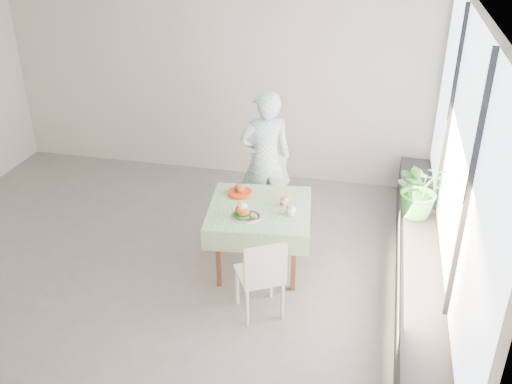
% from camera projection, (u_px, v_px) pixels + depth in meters
% --- Properties ---
extents(floor, '(6.00, 6.00, 0.00)m').
position_uv_depth(floor, '(155.00, 263.00, 6.31)').
color(floor, '#64615E').
rests_on(floor, ground).
extents(wall_back, '(6.00, 0.02, 2.80)m').
position_uv_depth(wall_back, '(215.00, 77.00, 7.83)').
color(wall_back, beige).
rests_on(wall_back, ground).
extents(wall_right, '(0.02, 5.00, 2.80)m').
position_uv_depth(wall_right, '(459.00, 175.00, 5.07)').
color(wall_right, beige).
rests_on(wall_right, ground).
extents(window_pane, '(0.01, 4.80, 2.18)m').
position_uv_depth(window_pane, '(460.00, 149.00, 4.96)').
color(window_pane, '#D1E0F9').
rests_on(window_pane, ground).
extents(window_ledge, '(0.40, 4.80, 0.50)m').
position_uv_depth(window_ledge, '(418.00, 278.00, 5.64)').
color(window_ledge, black).
rests_on(window_ledge, ground).
extents(cafe_table, '(1.16, 1.16, 0.74)m').
position_uv_depth(cafe_table, '(260.00, 230.00, 6.04)').
color(cafe_table, brown).
rests_on(cafe_table, ground).
extents(chair_far, '(0.43, 0.43, 0.90)m').
position_uv_depth(chair_far, '(265.00, 208.00, 6.85)').
color(chair_far, white).
rests_on(chair_far, ground).
extents(chair_near, '(0.55, 0.55, 0.86)m').
position_uv_depth(chair_near, '(260.00, 290.00, 5.44)').
color(chair_near, white).
rests_on(chair_near, ground).
extents(diner, '(0.73, 0.61, 1.70)m').
position_uv_depth(diner, '(265.00, 160.00, 6.71)').
color(diner, '#89BCDC').
rests_on(diner, ground).
extents(main_dish, '(0.31, 0.31, 0.16)m').
position_uv_depth(main_dish, '(244.00, 213.00, 5.70)').
color(main_dish, white).
rests_on(main_dish, cafe_table).
extents(juice_cup_orange, '(0.09, 0.09, 0.26)m').
position_uv_depth(juice_cup_orange, '(284.00, 200.00, 5.93)').
color(juice_cup_orange, white).
rests_on(juice_cup_orange, cafe_table).
extents(juice_cup_lemonade, '(0.11, 0.11, 0.30)m').
position_uv_depth(juice_cup_lemonade, '(291.00, 208.00, 5.74)').
color(juice_cup_lemonade, white).
rests_on(juice_cup_lemonade, cafe_table).
extents(second_dish, '(0.26, 0.26, 0.12)m').
position_uv_depth(second_dish, '(240.00, 192.00, 6.14)').
color(second_dish, red).
rests_on(second_dish, cafe_table).
extents(potted_plant, '(0.73, 0.68, 0.66)m').
position_uv_depth(potted_plant, '(421.00, 188.00, 6.09)').
color(potted_plant, '#287834').
rests_on(potted_plant, window_ledge).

